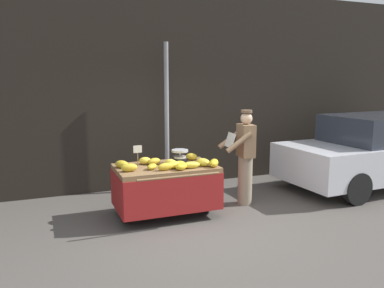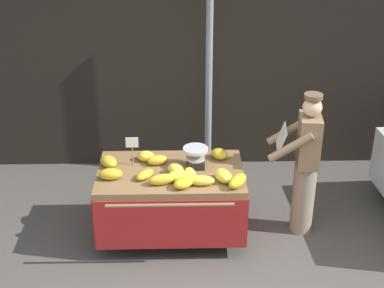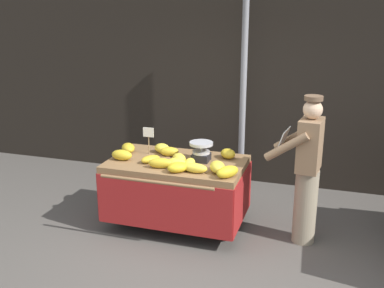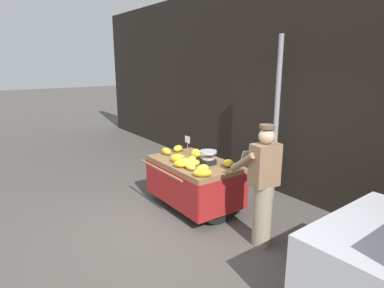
% 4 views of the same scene
% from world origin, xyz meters
% --- Properties ---
extents(ground_plane, '(60.00, 60.00, 0.00)m').
position_xyz_m(ground_plane, '(0.00, 0.00, 0.00)').
color(ground_plane, '#514C47').
extents(back_wall, '(16.00, 0.24, 4.10)m').
position_xyz_m(back_wall, '(0.00, 2.71, 2.05)').
color(back_wall, black).
rests_on(back_wall, ground).
extents(street_pole, '(0.09, 0.09, 2.96)m').
position_xyz_m(street_pole, '(0.09, 2.26, 1.48)').
color(street_pole, gray).
rests_on(street_pole, ground).
extents(banana_cart, '(1.64, 1.20, 0.85)m').
position_xyz_m(banana_cart, '(-0.40, 0.81, 0.62)').
color(banana_cart, olive).
rests_on(banana_cart, ground).
extents(weighing_scale, '(0.28, 0.28, 0.24)m').
position_xyz_m(weighing_scale, '(-0.12, 0.89, 0.97)').
color(weighing_scale, black).
rests_on(weighing_scale, banana_cart).
extents(price_sign, '(0.14, 0.01, 0.34)m').
position_xyz_m(price_sign, '(-0.82, 0.96, 1.10)').
color(price_sign, '#997A51').
rests_on(price_sign, banana_cart).
extents(banana_bunch_0, '(0.29, 0.28, 0.11)m').
position_xyz_m(banana_bunch_0, '(-0.26, 0.45, 0.91)').
color(banana_bunch_0, gold).
rests_on(banana_bunch_0, banana_cart).
extents(banana_bunch_1, '(0.26, 0.30, 0.13)m').
position_xyz_m(banana_bunch_1, '(0.17, 0.57, 0.92)').
color(banana_bunch_1, yellow).
rests_on(banana_bunch_1, banana_cart).
extents(banana_bunch_2, '(0.16, 0.27, 0.09)m').
position_xyz_m(banana_bunch_2, '(-0.18, 0.65, 0.90)').
color(banana_bunch_2, yellow).
rests_on(banana_bunch_2, banana_cart).
extents(banana_bunch_3, '(0.25, 0.27, 0.09)m').
position_xyz_m(banana_bunch_3, '(-0.67, 0.65, 0.90)').
color(banana_bunch_3, gold).
rests_on(banana_bunch_3, banana_cart).
extents(banana_bunch_4, '(0.26, 0.14, 0.13)m').
position_xyz_m(banana_bunch_4, '(-1.04, 0.63, 0.91)').
color(banana_bunch_4, gold).
rests_on(banana_bunch_4, banana_cart).
extents(banana_bunch_5, '(0.31, 0.18, 0.12)m').
position_xyz_m(banana_bunch_5, '(-0.48, 0.51, 0.91)').
color(banana_bunch_5, gold).
rests_on(banana_bunch_5, banana_cart).
extents(banana_bunch_6, '(0.29, 0.14, 0.11)m').
position_xyz_m(banana_bunch_6, '(-0.07, 0.49, 0.91)').
color(banana_bunch_6, yellow).
rests_on(banana_bunch_6, banana_cart).
extents(banana_bunch_7, '(0.27, 0.30, 0.12)m').
position_xyz_m(banana_bunch_7, '(-1.09, 0.93, 0.91)').
color(banana_bunch_7, gold).
rests_on(banana_bunch_7, banana_cart).
extents(banana_bunch_8, '(0.25, 0.25, 0.12)m').
position_xyz_m(banana_bunch_8, '(-0.34, 0.72, 0.91)').
color(banana_bunch_8, yellow).
rests_on(banana_bunch_8, banana_cart).
extents(banana_bunch_9, '(0.26, 0.26, 0.12)m').
position_xyz_m(banana_bunch_9, '(0.16, 1.08, 0.91)').
color(banana_bunch_9, gold).
rests_on(banana_bunch_9, banana_cart).
extents(banana_bunch_10, '(0.24, 0.21, 0.12)m').
position_xyz_m(banana_bunch_10, '(-0.68, 1.05, 0.91)').
color(banana_bunch_10, yellow).
rests_on(banana_bunch_10, banana_cart).
extents(banana_bunch_11, '(0.28, 0.31, 0.13)m').
position_xyz_m(banana_bunch_11, '(0.31, 0.45, 0.92)').
color(banana_bunch_11, gold).
rests_on(banana_bunch_11, banana_cart).
extents(banana_bunch_12, '(0.25, 0.20, 0.11)m').
position_xyz_m(banana_bunch_12, '(-0.32, 0.59, 0.91)').
color(banana_bunch_12, yellow).
rests_on(banana_bunch_12, banana_cart).
extents(banana_bunch_13, '(0.25, 0.18, 0.11)m').
position_xyz_m(banana_bunch_13, '(-0.55, 0.95, 0.91)').
color(banana_bunch_13, gold).
rests_on(banana_bunch_13, banana_cart).
extents(vendor_person, '(0.61, 0.56, 1.71)m').
position_xyz_m(vendor_person, '(1.11, 0.88, 0.87)').
color(vendor_person, gray).
rests_on(vendor_person, ground).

